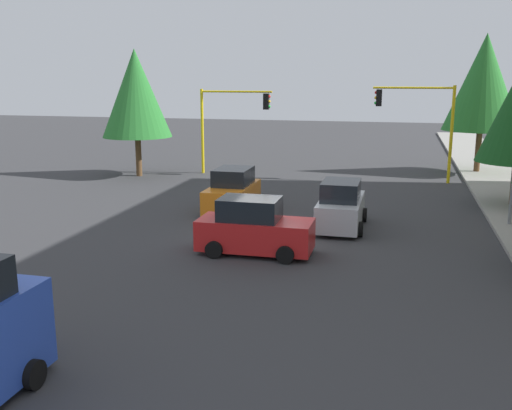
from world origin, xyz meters
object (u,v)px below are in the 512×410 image
car_silver (341,207)px  car_orange (233,192)px  tree_opposite_side (136,93)px  car_red (254,228)px  traffic_signal_far_left (420,114)px  traffic_signal_far_right (230,114)px  tree_roadside_far (484,82)px

car_silver → car_orange: same height
tree_opposite_side → car_silver: bearing=54.0°
tree_opposite_side → car_red: bearing=37.9°
car_silver → car_orange: (-1.83, -5.11, 0.00)m
tree_opposite_side → car_orange: tree_opposite_side is taller
traffic_signal_far_left → car_red: 17.28m
traffic_signal_far_right → tree_roadside_far: tree_roadside_far is taller
tree_roadside_far → traffic_signal_far_right: bearing=-75.2°
traffic_signal_far_right → tree_opposite_side: size_ratio=0.69×
tree_roadside_far → car_red: bearing=-25.6°
tree_opposite_side → tree_roadside_far: (-6.00, 20.50, 0.64)m
tree_roadside_far → car_orange: 19.10m
tree_roadside_far → car_silver: bearing=-24.0°
tree_opposite_side → car_red: (14.00, 10.90, -4.16)m
car_red → car_orange: bearing=-157.3°
traffic_signal_far_right → car_red: size_ratio=1.33×
traffic_signal_far_left → tree_roadside_far: bearing=136.3°
traffic_signal_far_left → car_red: size_ratio=1.40×
traffic_signal_far_left → tree_roadside_far: size_ratio=0.64×
tree_roadside_far → car_red: size_ratio=2.18×
tree_opposite_side → car_orange: (7.94, 8.36, -4.15)m
car_red → tree_opposite_side: bearing=-142.1°
traffic_signal_far_right → car_orange: size_ratio=1.34×
traffic_signal_far_right → tree_opposite_side: (2.00, -5.36, 1.29)m
car_red → traffic_signal_far_right: bearing=-160.9°
tree_opposite_side → car_silver: size_ratio=1.94×
traffic_signal_far_right → car_orange: (9.94, 3.00, -2.87)m
traffic_signal_far_right → car_red: bearing=19.1°
car_silver → car_red: size_ratio=1.00×
tree_roadside_far → car_red: 22.70m
traffic_signal_far_right → car_orange: bearing=16.8°
tree_opposite_side → car_orange: 12.26m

